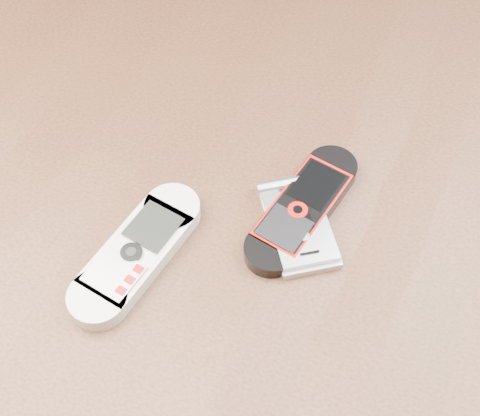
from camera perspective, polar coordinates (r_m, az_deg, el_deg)
name	(u,v)px	position (r m, az deg, el deg)	size (l,w,h in m)	color
table	(236,270)	(0.69, -0.38, -5.35)	(1.20, 0.80, 0.75)	black
nokia_white	(137,252)	(0.57, -8.80, -3.76)	(0.05, 0.15, 0.02)	beige
nokia_black_red	(303,208)	(0.60, 5.36, 0.04)	(0.05, 0.15, 0.02)	black
motorola_razr	(299,226)	(0.58, 5.05, -1.57)	(0.05, 0.10, 0.02)	silver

